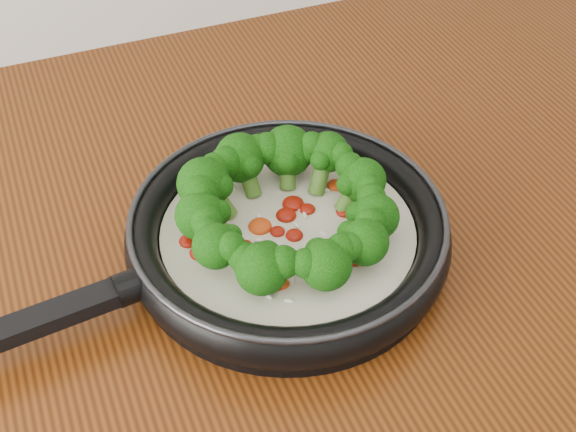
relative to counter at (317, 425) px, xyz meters
name	(u,v)px	position (x,y,z in m)	size (l,w,h in m)	color
counter	(317,425)	(0.00, 0.00, 0.00)	(1.60, 0.80, 0.90)	#3A1806
skillet	(284,227)	(-0.08, -0.06, 0.48)	(0.50, 0.34, 0.09)	black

